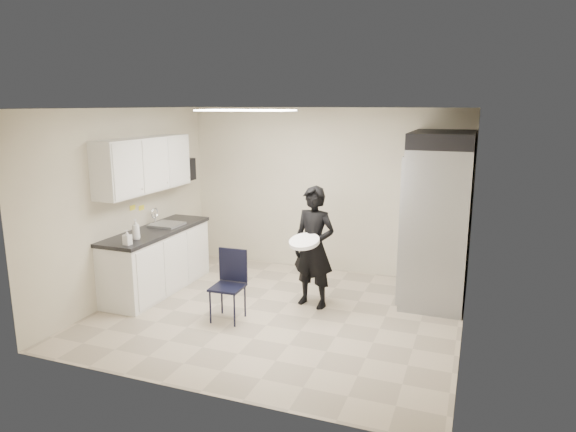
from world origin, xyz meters
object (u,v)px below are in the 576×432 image
at_px(lower_counter, 157,261).
at_px(folding_chair, 227,287).
at_px(man_tuxedo, 314,247).
at_px(commercial_fridge, 438,225).

distance_m(lower_counter, folding_chair, 1.56).
bearing_deg(man_tuxedo, commercial_fridge, 40.53).
bearing_deg(man_tuxedo, folding_chair, -124.12).
distance_m(commercial_fridge, folding_chair, 2.95).
distance_m(lower_counter, commercial_fridge, 3.98).
bearing_deg(commercial_fridge, folding_chair, -144.41).
relative_size(commercial_fridge, folding_chair, 2.45).
xyz_separation_m(lower_counter, man_tuxedo, (2.29, 0.24, 0.38)).
relative_size(folding_chair, man_tuxedo, 0.53).
distance_m(folding_chair, man_tuxedo, 1.25).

